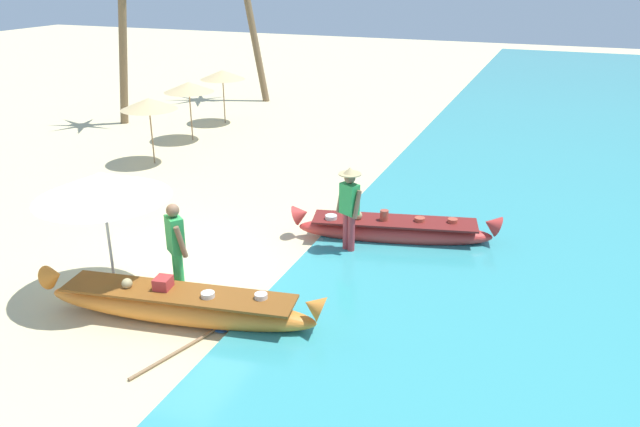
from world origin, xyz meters
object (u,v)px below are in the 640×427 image
Objects in this scene: person_vendor_hatted at (349,205)px; paddle at (191,344)px; boat_orange_foreground at (179,305)px; boat_red_midground at (394,230)px; person_tourist_customer at (176,246)px; patio_umbrella_large at (102,186)px.

paddle is at bearing -106.51° from person_vendor_hatted.
boat_red_midground is (2.40, 4.29, -0.02)m from boat_orange_foreground.
person_tourist_customer is 0.99× the size of paddle.
boat_orange_foreground is 3.90m from person_vendor_hatted.
boat_red_midground is at bearing 68.84° from paddle.
boat_orange_foreground is at bearing -116.54° from person_vendor_hatted.
boat_orange_foreground is 2.16× the size of patio_umbrella_large.
patio_umbrella_large is at bearing 167.28° from boat_orange_foreground.
person_vendor_hatted is 1.04× the size of person_tourist_customer.
person_vendor_hatted is at bearing -128.67° from boat_red_midground.
boat_red_midground is 2.46× the size of person_tourist_customer.
person_tourist_customer is (-0.43, 0.66, 0.69)m from boat_orange_foreground.
patio_umbrella_large reaches higher than paddle.
person_tourist_customer is 1.56m from patio_umbrella_large.
boat_orange_foreground is 2.78× the size of person_tourist_customer.
boat_red_midground is 1.91× the size of patio_umbrella_large.
person_tourist_customer is at bearing 129.02° from paddle.
paddle is at bearing -111.16° from boat_red_midground.
person_vendor_hatted is at bearing 63.46° from boat_orange_foreground.
person_tourist_customer is at bearing 15.45° from patio_umbrella_large.
boat_orange_foreground is at bearing 135.44° from paddle.
paddle is at bearing -50.98° from person_tourist_customer.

